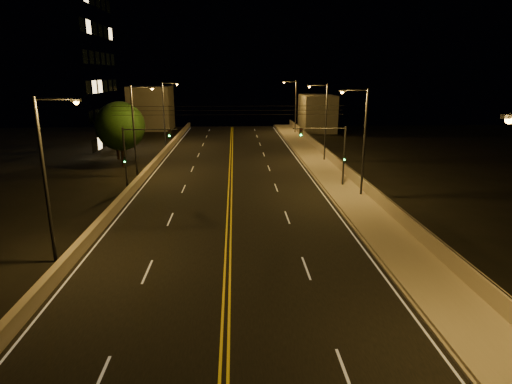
{
  "coord_description": "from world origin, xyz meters",
  "views": [
    {
      "loc": [
        0.52,
        -11.74,
        10.72
      ],
      "look_at": [
        2.0,
        18.0,
        2.5
      ],
      "focal_mm": 30.0,
      "sensor_mm": 36.0,
      "label": 1
    }
  ],
  "objects_px": {
    "streetlight_1": "(362,136)",
    "streetlight_6": "(165,110)",
    "streetlight_5": "(136,125)",
    "streetlight_3": "(294,104)",
    "tree_1": "(116,128)",
    "traffic_signal_right": "(334,149)",
    "tree_0": "(120,126)",
    "traffic_signal_left": "(135,151)",
    "streetlight_4": "(49,171)",
    "streetlight_2": "(324,118)",
    "building_tower": "(5,44)"
  },
  "relations": [
    {
      "from": "streetlight_5",
      "to": "tree_1",
      "type": "xyz_separation_m",
      "value": [
        -4.8,
        9.77,
        -1.45
      ]
    },
    {
      "from": "tree_1",
      "to": "streetlight_4",
      "type": "bearing_deg",
      "value": -81.46
    },
    {
      "from": "traffic_signal_right",
      "to": "tree_1",
      "type": "xyz_separation_m",
      "value": [
        -24.72,
        15.87,
        0.26
      ]
    },
    {
      "from": "streetlight_3",
      "to": "streetlight_4",
      "type": "bearing_deg",
      "value": -111.1
    },
    {
      "from": "streetlight_5",
      "to": "streetlight_6",
      "type": "height_order",
      "value": "same"
    },
    {
      "from": "streetlight_1",
      "to": "streetlight_6",
      "type": "relative_size",
      "value": 1.0
    },
    {
      "from": "streetlight_5",
      "to": "tree_0",
      "type": "height_order",
      "value": "streetlight_5"
    },
    {
      "from": "traffic_signal_right",
      "to": "building_tower",
      "type": "height_order",
      "value": "building_tower"
    },
    {
      "from": "streetlight_1",
      "to": "streetlight_5",
      "type": "xyz_separation_m",
      "value": [
        -21.46,
        9.61,
        0.0
      ]
    },
    {
      "from": "building_tower",
      "to": "traffic_signal_left",
      "type": "bearing_deg",
      "value": -44.86
    },
    {
      "from": "streetlight_1",
      "to": "tree_0",
      "type": "xyz_separation_m",
      "value": [
        -24.36,
        14.33,
        -0.64
      ]
    },
    {
      "from": "streetlight_3",
      "to": "tree_1",
      "type": "xyz_separation_m",
      "value": [
        -26.27,
        -23.66,
        -1.45
      ]
    },
    {
      "from": "streetlight_4",
      "to": "building_tower",
      "type": "xyz_separation_m",
      "value": [
        -19.29,
        36.45,
        9.06
      ]
    },
    {
      "from": "streetlight_5",
      "to": "traffic_signal_right",
      "type": "xyz_separation_m",
      "value": [
        19.92,
        -6.1,
        -1.71
      ]
    },
    {
      "from": "streetlight_2",
      "to": "streetlight_3",
      "type": "distance_m",
      "value": 26.82
    },
    {
      "from": "streetlight_5",
      "to": "traffic_signal_left",
      "type": "xyz_separation_m",
      "value": [
        1.15,
        -6.1,
        -1.71
      ]
    },
    {
      "from": "building_tower",
      "to": "tree_0",
      "type": "relative_size",
      "value": 3.92
    },
    {
      "from": "streetlight_6",
      "to": "building_tower",
      "type": "bearing_deg",
      "value": -162.8
    },
    {
      "from": "traffic_signal_right",
      "to": "tree_1",
      "type": "distance_m",
      "value": 29.38
    },
    {
      "from": "traffic_signal_right",
      "to": "tree_1",
      "type": "bearing_deg",
      "value": 147.31
    },
    {
      "from": "building_tower",
      "to": "tree_1",
      "type": "bearing_deg",
      "value": -17.15
    },
    {
      "from": "tree_1",
      "to": "streetlight_6",
      "type": "bearing_deg",
      "value": 65.29
    },
    {
      "from": "streetlight_2",
      "to": "traffic_signal_right",
      "type": "bearing_deg",
      "value": -96.94
    },
    {
      "from": "streetlight_5",
      "to": "tree_1",
      "type": "bearing_deg",
      "value": 116.18
    },
    {
      "from": "streetlight_6",
      "to": "tree_1",
      "type": "relative_size",
      "value": 1.49
    },
    {
      "from": "streetlight_1",
      "to": "traffic_signal_left",
      "type": "distance_m",
      "value": 20.69
    },
    {
      "from": "traffic_signal_left",
      "to": "tree_0",
      "type": "distance_m",
      "value": 11.59
    },
    {
      "from": "traffic_signal_right",
      "to": "traffic_signal_left",
      "type": "bearing_deg",
      "value": 180.0
    },
    {
      "from": "streetlight_4",
      "to": "tree_0",
      "type": "height_order",
      "value": "streetlight_4"
    },
    {
      "from": "streetlight_3",
      "to": "traffic_signal_left",
      "type": "xyz_separation_m",
      "value": [
        -20.32,
        -39.53,
        -1.71
      ]
    },
    {
      "from": "streetlight_1",
      "to": "tree_0",
      "type": "bearing_deg",
      "value": 149.54
    },
    {
      "from": "traffic_signal_left",
      "to": "tree_1",
      "type": "bearing_deg",
      "value": 110.55
    },
    {
      "from": "traffic_signal_right",
      "to": "building_tower",
      "type": "relative_size",
      "value": 0.2
    },
    {
      "from": "streetlight_4",
      "to": "traffic_signal_left",
      "type": "height_order",
      "value": "streetlight_4"
    },
    {
      "from": "tree_0",
      "to": "streetlight_2",
      "type": "bearing_deg",
      "value": 4.45
    },
    {
      "from": "tree_0",
      "to": "tree_1",
      "type": "bearing_deg",
      "value": 110.63
    },
    {
      "from": "streetlight_4",
      "to": "traffic_signal_left",
      "type": "distance_m",
      "value": 16.24
    },
    {
      "from": "streetlight_3",
      "to": "streetlight_6",
      "type": "height_order",
      "value": "same"
    },
    {
      "from": "streetlight_1",
      "to": "traffic_signal_right",
      "type": "distance_m",
      "value": 4.21
    },
    {
      "from": "tree_1",
      "to": "traffic_signal_right",
      "type": "bearing_deg",
      "value": -32.69
    },
    {
      "from": "traffic_signal_left",
      "to": "tree_1",
      "type": "height_order",
      "value": "tree_1"
    },
    {
      "from": "streetlight_1",
      "to": "tree_1",
      "type": "height_order",
      "value": "streetlight_1"
    },
    {
      "from": "streetlight_5",
      "to": "streetlight_1",
      "type": "bearing_deg",
      "value": -24.13
    },
    {
      "from": "streetlight_4",
      "to": "streetlight_2",
      "type": "bearing_deg",
      "value": 53.31
    },
    {
      "from": "streetlight_3",
      "to": "streetlight_5",
      "type": "xyz_separation_m",
      "value": [
        -21.46,
        -33.43,
        0.0
      ]
    },
    {
      "from": "traffic_signal_right",
      "to": "building_tower",
      "type": "distance_m",
      "value": 45.46
    },
    {
      "from": "streetlight_1",
      "to": "streetlight_3",
      "type": "xyz_separation_m",
      "value": [
        0.0,
        43.04,
        0.0
      ]
    },
    {
      "from": "traffic_signal_right",
      "to": "building_tower",
      "type": "bearing_deg",
      "value": 152.58
    },
    {
      "from": "streetlight_4",
      "to": "streetlight_6",
      "type": "bearing_deg",
      "value": 90.0
    },
    {
      "from": "streetlight_5",
      "to": "traffic_signal_left",
      "type": "relative_size",
      "value": 1.6
    }
  ]
}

